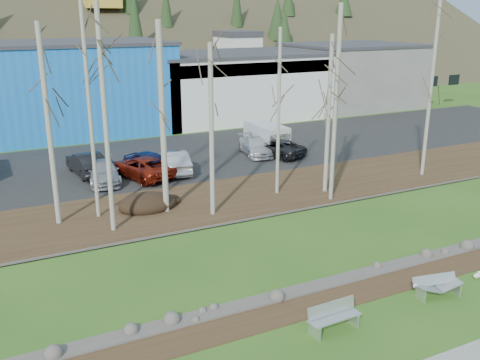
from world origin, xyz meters
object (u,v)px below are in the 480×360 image
bench_damaged (437,286)px  seagull (477,275)px  car_1 (87,163)px  car_2 (142,167)px  car_4 (152,163)px  van_white (267,137)px  car_7 (255,146)px  car_5 (174,162)px  car_6 (276,148)px  bench_intact (333,317)px  car_3 (104,172)px

bench_damaged → seagull: (2.60, 0.26, -0.25)m
car_1 → car_2: bearing=137.0°
seagull → car_4: bearing=93.4°
van_white → car_4: bearing=-165.6°
bench_damaged → car_1: (-9.21, 22.74, 0.50)m
car_1 → car_7: bearing=172.0°
car_4 → car_5: 1.56m
car_1 → car_6: 14.22m
car_4 → car_5: size_ratio=0.94×
seagull → car_4: 22.13m
car_5 → car_7: car_5 is taller
bench_damaged → car_7: bearing=91.3°
car_2 → car_7: size_ratio=1.15×
bench_intact → car_3: bearing=97.8°
seagull → car_6: (2.34, 21.02, 0.63)m
car_2 → car_1: bearing=-53.9°
bench_intact → car_6: size_ratio=0.42×
car_5 → car_6: car_5 is taller
car_3 → bench_damaged: bearing=-59.1°
car_2 → car_4: size_ratio=1.19×
car_7 → car_3: bearing=-161.3°
bench_intact → seagull: bearing=1.1°
car_5 → car_7: bearing=-157.3°
bench_damaged → car_6: size_ratio=0.42×
seagull → car_3: 23.17m
bench_intact → car_7: size_ratio=0.44×
car_4 → car_7: (8.85, 1.41, -0.09)m
car_3 → van_white: bearing=20.3°
car_5 → van_white: size_ratio=1.02×
bench_damaged → car_7: 22.69m
car_2 → car_5: bearing=167.1°
car_6 → car_2: bearing=-15.1°
seagull → van_white: van_white is taller
bench_intact → car_2: car_2 is taller
car_5 → car_6: (8.60, 0.72, -0.11)m
bench_intact → car_7: car_7 is taller
car_4 → car_7: 8.96m
car_2 → car_3: bearing=-21.4°
seagull → car_7: car_7 is taller
car_5 → car_2: bearing=13.2°
car_1 → car_6: bearing=167.7°
car_4 → seagull: bearing=-95.6°
seagull → car_2: (-8.62, 20.11, 0.69)m
car_4 → car_6: car_4 is taller
car_3 → car_2: bearing=4.2°
van_white → car_1: bearing=-176.1°
car_3 → van_white: 14.28m
car_1 → bench_intact: bearing=93.8°
car_7 → van_white: bearing=43.8°
seagull → bench_intact: bearing=165.6°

